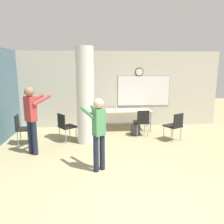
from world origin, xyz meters
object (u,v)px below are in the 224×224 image
(chair_table_right, at_px, (142,121))
(chair_by_left_wall, at_px, (22,127))
(bottle_on_table, at_px, (116,109))
(person_watching_back, at_px, (32,115))
(folding_table, at_px, (127,111))
(chair_mid_room, at_px, (175,125))
(chair_near_pillar, at_px, (65,125))
(person_playing_front, at_px, (98,129))

(chair_table_right, xyz_separation_m, chair_by_left_wall, (-3.65, -0.46, 0.00))
(bottle_on_table, bearing_deg, chair_by_left_wall, -158.68)
(bottle_on_table, bearing_deg, person_watching_back, -140.68)
(folding_table, distance_m, person_watching_back, 3.43)
(chair_by_left_wall, xyz_separation_m, person_watching_back, (0.53, -0.80, 0.52))
(folding_table, distance_m, chair_mid_room, 1.84)
(bottle_on_table, xyz_separation_m, chair_near_pillar, (-1.63, -1.01, -0.30))
(folding_table, relative_size, person_playing_front, 1.07)
(person_watching_back, bearing_deg, chair_by_left_wall, 123.52)
(bottle_on_table, relative_size, chair_table_right, 0.26)
(chair_mid_room, bearing_deg, bottle_on_table, 144.15)
(person_playing_front, xyz_separation_m, person_watching_back, (-1.66, 1.07, 0.09))
(person_playing_front, bearing_deg, bottle_on_table, 77.26)
(person_playing_front, relative_size, person_watching_back, 0.91)
(person_watching_back, bearing_deg, chair_near_pillar, 52.10)
(chair_mid_room, bearing_deg, folding_table, 133.77)
(folding_table, bearing_deg, chair_mid_room, -46.23)
(bottle_on_table, relative_size, chair_near_pillar, 0.26)
(chair_table_right, distance_m, chair_mid_room, 1.05)
(chair_table_right, xyz_separation_m, chair_mid_room, (0.89, -0.56, 0.00))
(chair_by_left_wall, xyz_separation_m, person_playing_front, (2.19, -1.87, 0.43))
(chair_mid_room, distance_m, chair_by_left_wall, 4.54)
(folding_table, xyz_separation_m, person_watching_back, (-2.74, -2.03, 0.35))
(person_playing_front, bearing_deg, chair_by_left_wall, 139.46)
(chair_near_pillar, relative_size, person_playing_front, 0.54)
(bottle_on_table, bearing_deg, chair_near_pillar, -148.31)
(chair_mid_room, relative_size, person_watching_back, 0.50)
(bottle_on_table, relative_size, chair_by_left_wall, 0.26)
(folding_table, bearing_deg, bottle_on_table, -164.16)
(folding_table, bearing_deg, chair_by_left_wall, -159.34)
(chair_mid_room, bearing_deg, person_watching_back, -170.08)
(person_watching_back, bearing_deg, chair_table_right, 21.96)
(chair_table_right, height_order, chair_mid_room, same)
(chair_near_pillar, xyz_separation_m, chair_table_right, (2.42, 0.35, 0.00))
(chair_mid_room, bearing_deg, chair_near_pillar, 176.44)
(folding_table, relative_size, bottle_on_table, 7.62)
(chair_table_right, bearing_deg, folding_table, 116.58)
(bottle_on_table, height_order, chair_near_pillar, bottle_on_table)
(bottle_on_table, distance_m, chair_mid_room, 2.09)
(folding_table, height_order, chair_near_pillar, chair_near_pillar)
(bottle_on_table, height_order, person_playing_front, person_playing_front)
(chair_table_right, height_order, person_watching_back, person_watching_back)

